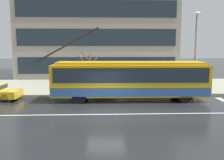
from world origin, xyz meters
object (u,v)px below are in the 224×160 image
object	(u,v)px
pedestrian_approaching_curb	(123,81)
street_tree_bare	(89,69)
street_lamp	(196,46)
trolleybus	(130,79)
pedestrian_at_shelter	(111,72)
bus_shelter	(105,72)

from	to	relation	value
pedestrian_approaching_curb	street_tree_bare	distance (m)	3.63
pedestrian_approaching_curb	street_lamp	world-z (taller)	street_lamp
trolleybus	pedestrian_approaching_curb	world-z (taller)	trolleybus
trolleybus	pedestrian_at_shelter	xyz separation A→B (m)	(-1.32, 4.59, 0.08)
trolleybus	bus_shelter	world-z (taller)	trolleybus
trolleybus	bus_shelter	distance (m)	3.58
bus_shelter	pedestrian_approaching_curb	xyz separation A→B (m)	(1.57, -0.52, -0.81)
trolleybus	street_tree_bare	bearing A→B (deg)	127.97
bus_shelter	pedestrian_approaching_curb	size ratio (longest dim) A/B	2.37
street_lamp	pedestrian_approaching_curb	bearing A→B (deg)	176.12
trolleybus	street_lamp	size ratio (longest dim) A/B	1.89
trolleybus	pedestrian_at_shelter	bearing A→B (deg)	106.01
street_lamp	street_tree_bare	distance (m)	9.63
bus_shelter	street_lamp	bearing A→B (deg)	-6.95
bus_shelter	street_lamp	world-z (taller)	street_lamp
pedestrian_approaching_curb	street_lamp	xyz separation A→B (m)	(6.10, -0.41, 3.07)
pedestrian_approaching_curb	street_tree_bare	xyz separation A→B (m)	(-3.04, 1.74, 0.94)
street_lamp	trolleybus	bearing A→B (deg)	-160.05
pedestrian_approaching_curb	pedestrian_at_shelter	bearing A→B (deg)	116.47
pedestrian_at_shelter	street_tree_bare	size ratio (longest dim) A/B	0.53
pedestrian_approaching_curb	street_lamp	bearing A→B (deg)	-3.88
pedestrian_at_shelter	bus_shelter	bearing A→B (deg)	-109.48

